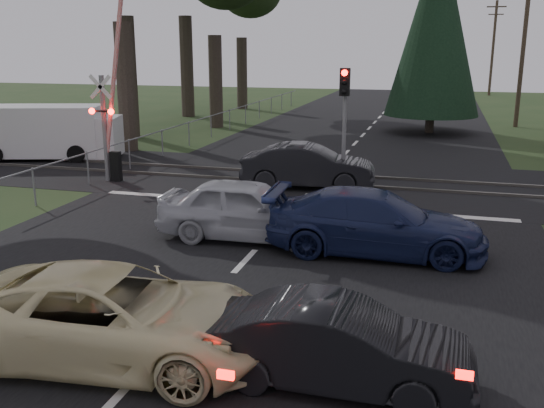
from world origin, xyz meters
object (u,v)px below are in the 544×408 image
(traffic_signal_center, at_px, (344,108))
(silver_car, at_px, (248,210))
(utility_pole_far, at_px, (493,46))
(dark_hatchback, at_px, (339,346))
(utility_pole_mid, at_px, (523,47))
(dark_car_far, at_px, (308,166))
(blue_sedan, at_px, (375,223))
(crossing_signal, at_px, (110,125))
(cream_coupe, at_px, (113,316))
(white_van, at_px, (53,132))

(traffic_signal_center, height_order, silver_car, traffic_signal_center)
(utility_pole_far, relative_size, dark_hatchback, 2.35)
(traffic_signal_center, distance_m, utility_pole_mid, 20.82)
(utility_pole_mid, bearing_deg, dark_car_far, -114.26)
(utility_pole_mid, xyz_separation_m, silver_car, (-8.95, -25.37, -3.95))
(traffic_signal_center, relative_size, dark_hatchback, 1.07)
(blue_sedan, bearing_deg, utility_pole_far, -8.10)
(dark_hatchback, bearing_deg, silver_car, 28.14)
(utility_pole_mid, bearing_deg, blue_sedan, -102.56)
(crossing_signal, bearing_deg, blue_sedan, -28.12)
(dark_hatchback, bearing_deg, utility_pole_mid, -10.34)
(cream_coupe, height_order, dark_hatchback, cream_coupe)
(utility_pole_far, xyz_separation_m, cream_coupe, (-9.10, -56.78, -4.01))
(utility_pole_far, bearing_deg, traffic_signal_center, -99.60)
(cream_coupe, bearing_deg, traffic_signal_center, -13.08)
(crossing_signal, bearing_deg, traffic_signal_center, 6.15)
(utility_pole_far, distance_m, silver_car, 51.31)
(crossing_signal, xyz_separation_m, dark_car_far, (7.07, 0.91, -1.30))
(dark_hatchback, xyz_separation_m, dark_car_far, (-3.14, 12.31, 0.12))
(utility_pole_far, relative_size, silver_car, 1.98)
(silver_car, xyz_separation_m, white_van, (-11.68, 8.58, 0.39))
(white_van, bearing_deg, utility_pole_mid, 21.96)
(traffic_signal_center, relative_size, blue_sedan, 0.79)
(utility_pole_mid, xyz_separation_m, dark_car_far, (-8.70, -19.31, -3.97))
(utility_pole_far, bearing_deg, silver_car, -100.07)
(blue_sedan, distance_m, dark_car_far, 6.97)
(traffic_signal_center, bearing_deg, white_van, 169.08)
(cream_coupe, bearing_deg, dark_hatchback, -93.26)
(utility_pole_mid, bearing_deg, silver_car, -109.43)
(utility_pole_mid, height_order, dark_car_far, utility_pole_mid)
(blue_sedan, xyz_separation_m, dark_car_far, (-3.00, 6.29, 0.01))
(utility_pole_far, xyz_separation_m, silver_car, (-8.95, -50.37, -3.95))
(crossing_signal, height_order, silver_car, crossing_signal)
(utility_pole_mid, distance_m, dark_hatchback, 32.37)
(cream_coupe, xyz_separation_m, blue_sedan, (3.40, 6.18, 0.03))
(silver_car, xyz_separation_m, dark_car_far, (0.25, 6.07, -0.02))
(utility_pole_far, distance_m, dark_hatchback, 57.04)
(crossing_signal, distance_m, utility_pole_far, 47.96)
(blue_sedan, bearing_deg, dark_car_far, 23.81)
(utility_pole_far, bearing_deg, dark_car_far, -101.11)
(dark_car_far, distance_m, white_van, 12.20)
(utility_pole_mid, height_order, white_van, utility_pole_mid)
(dark_hatchback, bearing_deg, dark_car_far, 13.95)
(cream_coupe, bearing_deg, crossing_signal, 24.24)
(dark_hatchback, height_order, silver_car, silver_car)
(crossing_signal, distance_m, white_van, 6.01)
(traffic_signal_center, distance_m, white_van, 13.47)
(traffic_signal_center, xyz_separation_m, blue_sedan, (1.80, -6.28, -2.06))
(crossing_signal, height_order, dark_hatchback, crossing_signal)
(dark_car_far, bearing_deg, utility_pole_far, -16.79)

